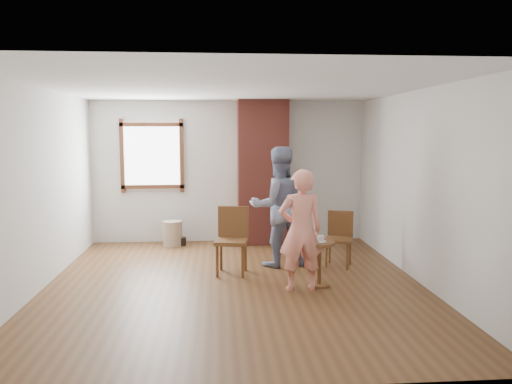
% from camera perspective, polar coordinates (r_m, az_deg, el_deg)
% --- Properties ---
extents(ground, '(5.50, 5.50, 0.00)m').
position_cam_1_polar(ground, '(6.80, -2.45, -10.52)').
color(ground, brown).
rests_on(ground, ground).
extents(room_shell, '(5.04, 5.52, 2.62)m').
position_cam_1_polar(room_shell, '(7.09, -3.16, 5.07)').
color(room_shell, silver).
rests_on(room_shell, ground).
extents(brick_chimney, '(0.90, 0.50, 2.60)m').
position_cam_1_polar(brick_chimney, '(9.05, 0.75, 2.24)').
color(brick_chimney, '#964035').
rests_on(brick_chimney, ground).
extents(stoneware_crock, '(0.46, 0.46, 0.45)m').
position_cam_1_polar(stoneware_crock, '(9.10, -9.54, -4.67)').
color(stoneware_crock, tan).
rests_on(stoneware_crock, ground).
extents(dark_pot, '(0.15, 0.15, 0.15)m').
position_cam_1_polar(dark_pot, '(9.12, -8.45, -5.59)').
color(dark_pot, black).
rests_on(dark_pot, ground).
extents(dining_chair_left, '(0.51, 0.51, 0.96)m').
position_cam_1_polar(dining_chair_left, '(7.22, -2.74, -5.07)').
color(dining_chair_left, brown).
rests_on(dining_chair_left, ground).
extents(dining_chair_right, '(0.50, 0.50, 0.83)m').
position_cam_1_polar(dining_chair_right, '(7.73, 9.50, -4.91)').
color(dining_chair_right, brown).
rests_on(dining_chair_right, ground).
extents(side_table, '(0.40, 0.40, 0.60)m').
position_cam_1_polar(side_table, '(6.67, 7.24, -7.30)').
color(side_table, brown).
rests_on(side_table, ground).
extents(cake_plate, '(0.18, 0.18, 0.01)m').
position_cam_1_polar(cake_plate, '(6.63, 7.27, -5.61)').
color(cake_plate, white).
rests_on(cake_plate, side_table).
extents(cake_slice, '(0.08, 0.07, 0.06)m').
position_cam_1_polar(cake_slice, '(6.62, 7.36, -5.32)').
color(cake_slice, white).
rests_on(cake_slice, cake_plate).
extents(man, '(0.99, 0.83, 1.82)m').
position_cam_1_polar(man, '(7.56, 2.58, -1.67)').
color(man, '#16203E').
rests_on(man, ground).
extents(person_pink, '(0.59, 0.41, 1.57)m').
position_cam_1_polar(person_pink, '(6.41, 5.12, -4.37)').
color(person_pink, '#FD947E').
rests_on(person_pink, ground).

